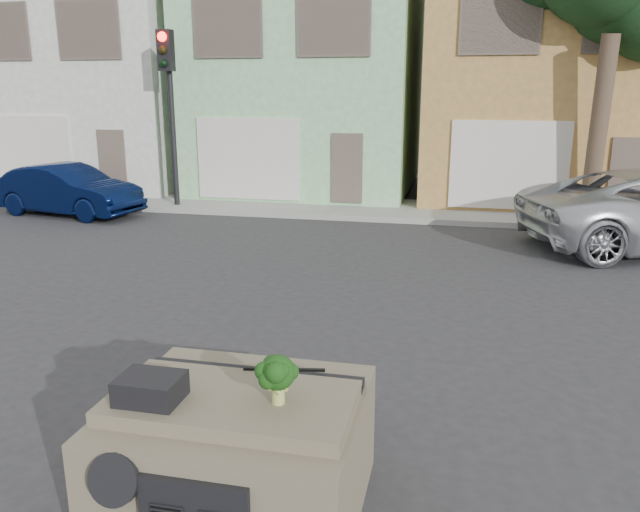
% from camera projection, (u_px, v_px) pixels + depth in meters
% --- Properties ---
extents(ground_plane, '(120.00, 120.00, 0.00)m').
position_uv_depth(ground_plane, '(320.00, 362.00, 8.14)').
color(ground_plane, '#303033').
rests_on(ground_plane, ground).
extents(sidewalk, '(40.00, 3.00, 0.15)m').
position_uv_depth(sidewalk, '(399.00, 210.00, 18.02)').
color(sidewalk, gray).
rests_on(sidewalk, ground).
extents(townhouse_white, '(7.20, 8.20, 7.55)m').
position_uv_depth(townhouse_white, '(117.00, 81.00, 23.16)').
color(townhouse_white, silver).
rests_on(townhouse_white, ground).
extents(townhouse_mint, '(7.20, 8.20, 7.55)m').
position_uv_depth(townhouse_mint, '(313.00, 80.00, 21.58)').
color(townhouse_mint, '#93CD91').
rests_on(townhouse_mint, ground).
extents(townhouse_tan, '(7.20, 8.20, 7.55)m').
position_uv_depth(townhouse_tan, '(540.00, 79.00, 19.99)').
color(townhouse_tan, '#B08546').
rests_on(townhouse_tan, ground).
extents(navy_sedan, '(4.52, 2.23, 1.42)m').
position_uv_depth(navy_sedan, '(70.00, 215.00, 17.73)').
color(navy_sedan, '#051033').
rests_on(navy_sedan, ground).
extents(traffic_signal, '(0.40, 0.40, 5.10)m').
position_uv_depth(traffic_signal, '(171.00, 122.00, 17.81)').
color(traffic_signal, black).
rests_on(traffic_signal, ground).
extents(tree_near, '(4.40, 4.00, 8.50)m').
position_uv_depth(tree_near, '(607.00, 56.00, 15.23)').
color(tree_near, '#163517').
rests_on(tree_near, ground).
extents(car_dashboard, '(2.00, 1.80, 1.12)m').
position_uv_depth(car_dashboard, '(240.00, 449.00, 5.17)').
color(car_dashboard, '#69604B').
rests_on(car_dashboard, ground).
extents(instrument_hump, '(0.48, 0.38, 0.20)m').
position_uv_depth(instrument_hump, '(150.00, 388.00, 4.79)').
color(instrument_hump, black).
rests_on(instrument_hump, car_dashboard).
extents(wiper_arm, '(0.69, 0.15, 0.02)m').
position_uv_depth(wiper_arm, '(284.00, 369.00, 5.32)').
color(wiper_arm, black).
rests_on(wiper_arm, car_dashboard).
extents(broccoli, '(0.45, 0.45, 0.40)m').
position_uv_depth(broccoli, '(278.00, 379.00, 4.72)').
color(broccoli, '#12340D').
rests_on(broccoli, car_dashboard).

